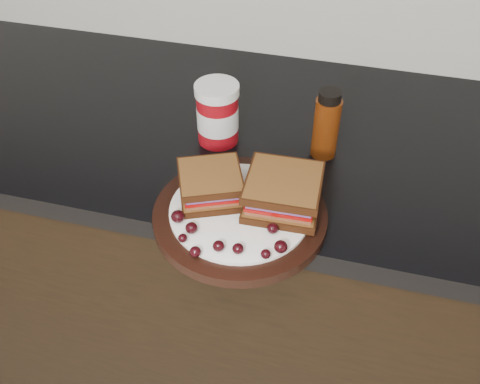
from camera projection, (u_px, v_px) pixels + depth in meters
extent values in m
cube|color=black|center=(174.00, 261.00, 1.41)|extent=(3.96, 0.58, 0.86)
cube|color=black|center=(157.00, 120.00, 1.11)|extent=(3.98, 0.60, 0.04)
cylinder|color=black|center=(240.00, 215.00, 0.86)|extent=(0.28, 0.28, 0.02)
ellipsoid|color=black|center=(178.00, 216.00, 0.82)|extent=(0.02, 0.02, 0.02)
ellipsoid|color=black|center=(191.00, 228.00, 0.81)|extent=(0.02, 0.02, 0.02)
ellipsoid|color=black|center=(183.00, 238.00, 0.79)|extent=(0.01, 0.01, 0.01)
ellipsoid|color=black|center=(195.00, 252.00, 0.77)|extent=(0.02, 0.02, 0.02)
ellipsoid|color=black|center=(219.00, 246.00, 0.78)|extent=(0.02, 0.02, 0.02)
ellipsoid|color=black|center=(238.00, 249.00, 0.78)|extent=(0.02, 0.02, 0.02)
ellipsoid|color=black|center=(266.00, 254.00, 0.77)|extent=(0.02, 0.02, 0.01)
ellipsoid|color=black|center=(281.00, 247.00, 0.78)|extent=(0.02, 0.02, 0.02)
ellipsoid|color=black|center=(273.00, 228.00, 0.81)|extent=(0.02, 0.02, 0.02)
ellipsoid|color=black|center=(267.00, 218.00, 0.82)|extent=(0.02, 0.02, 0.02)
ellipsoid|color=black|center=(292.00, 204.00, 0.84)|extent=(0.02, 0.02, 0.02)
ellipsoid|color=black|center=(275.00, 202.00, 0.85)|extent=(0.02, 0.02, 0.02)
ellipsoid|color=black|center=(278.00, 191.00, 0.87)|extent=(0.02, 0.02, 0.02)
ellipsoid|color=black|center=(202.00, 174.00, 0.90)|extent=(0.02, 0.02, 0.02)
ellipsoid|color=black|center=(194.00, 191.00, 0.87)|extent=(0.02, 0.02, 0.02)
ellipsoid|color=black|center=(198.00, 202.00, 0.85)|extent=(0.02, 0.02, 0.02)
ellipsoid|color=black|center=(211.00, 179.00, 0.89)|extent=(0.02, 0.02, 0.02)
ellipsoid|color=black|center=(209.00, 190.00, 0.87)|extent=(0.02, 0.02, 0.02)
ellipsoid|color=black|center=(190.00, 194.00, 0.86)|extent=(0.02, 0.02, 0.02)
cylinder|color=maroon|center=(218.00, 114.00, 0.99)|extent=(0.09, 0.09, 0.12)
cylinder|color=#4D1E07|center=(326.00, 124.00, 0.95)|extent=(0.06, 0.06, 0.13)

